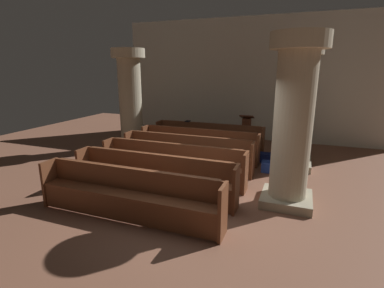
{
  "coord_description": "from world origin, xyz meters",
  "views": [
    {
      "loc": [
        1.88,
        -5.15,
        2.67
      ],
      "look_at": [
        -0.73,
        1.73,
        0.75
      ],
      "focal_mm": 27.13,
      "sensor_mm": 36.0,
      "label": 1
    }
  ],
  "objects_px": {
    "lectern": "(246,132)",
    "pew_row_4": "(153,175)",
    "kneeler_box_blue": "(268,167)",
    "pew_row_0": "(208,136)",
    "pew_row_5": "(127,193)",
    "pew_row_1": "(198,143)",
    "hymn_book": "(188,121)",
    "pew_row_2": "(187,151)",
    "kneeler_box_navy": "(265,157)",
    "pillar_aisle_rear": "(293,120)",
    "pillar_aisle_side": "(297,105)",
    "pew_row_3": "(172,162)",
    "pillar_far_side": "(130,98)"
  },
  "relations": [
    {
      "from": "lectern",
      "to": "pew_row_4",
      "type": "bearing_deg",
      "value": -101.03
    },
    {
      "from": "pew_row_4",
      "to": "kneeler_box_blue",
      "type": "height_order",
      "value": "pew_row_4"
    },
    {
      "from": "pew_row_0",
      "to": "pew_row_5",
      "type": "distance_m",
      "value": 4.8
    },
    {
      "from": "pew_row_1",
      "to": "pew_row_4",
      "type": "relative_size",
      "value": 1.0
    },
    {
      "from": "hymn_book",
      "to": "kneeler_box_blue",
      "type": "bearing_deg",
      "value": -28.01
    },
    {
      "from": "pew_row_2",
      "to": "pew_row_4",
      "type": "relative_size",
      "value": 1.0
    },
    {
      "from": "pew_row_1",
      "to": "kneeler_box_navy",
      "type": "bearing_deg",
      "value": 12.83
    },
    {
      "from": "pew_row_4",
      "to": "lectern",
      "type": "bearing_deg",
      "value": 78.97
    },
    {
      "from": "pew_row_4",
      "to": "lectern",
      "type": "distance_m",
      "value": 5.28
    },
    {
      "from": "kneeler_box_blue",
      "to": "pew_row_2",
      "type": "bearing_deg",
      "value": -165.18
    },
    {
      "from": "pew_row_0",
      "to": "pew_row_1",
      "type": "xyz_separation_m",
      "value": [
        0.0,
        -0.96,
        0.0
      ]
    },
    {
      "from": "pew_row_0",
      "to": "pew_row_2",
      "type": "distance_m",
      "value": 1.92
    },
    {
      "from": "pew_row_5",
      "to": "hymn_book",
      "type": "distance_m",
      "value": 5.08
    },
    {
      "from": "pew_row_0",
      "to": "pew_row_5",
      "type": "height_order",
      "value": "same"
    },
    {
      "from": "pillar_aisle_rear",
      "to": "hymn_book",
      "type": "distance_m",
      "value": 4.89
    },
    {
      "from": "pillar_aisle_rear",
      "to": "pillar_aisle_side",
      "type": "bearing_deg",
      "value": 90.0
    },
    {
      "from": "pew_row_1",
      "to": "pew_row_3",
      "type": "distance_m",
      "value": 1.92
    },
    {
      "from": "pew_row_0",
      "to": "kneeler_box_blue",
      "type": "height_order",
      "value": "pew_row_0"
    },
    {
      "from": "kneeler_box_navy",
      "to": "pew_row_5",
      "type": "bearing_deg",
      "value": -114.33
    },
    {
      "from": "pillar_aisle_rear",
      "to": "kneeler_box_navy",
      "type": "bearing_deg",
      "value": 105.78
    },
    {
      "from": "pew_row_3",
      "to": "hymn_book",
      "type": "distance_m",
      "value": 3.21
    },
    {
      "from": "kneeler_box_navy",
      "to": "kneeler_box_blue",
      "type": "xyz_separation_m",
      "value": [
        0.18,
        -0.84,
        0.01
      ]
    },
    {
      "from": "pew_row_4",
      "to": "pillar_aisle_rear",
      "type": "xyz_separation_m",
      "value": [
        2.68,
        0.7,
        1.23
      ]
    },
    {
      "from": "pew_row_5",
      "to": "pillar_far_side",
      "type": "height_order",
      "value": "pillar_far_side"
    },
    {
      "from": "pew_row_1",
      "to": "lectern",
      "type": "distance_m",
      "value": 2.52
    },
    {
      "from": "lectern",
      "to": "kneeler_box_blue",
      "type": "height_order",
      "value": "lectern"
    },
    {
      "from": "pew_row_0",
      "to": "pillar_aisle_side",
      "type": "relative_size",
      "value": 1.1
    },
    {
      "from": "pew_row_2",
      "to": "hymn_book",
      "type": "bearing_deg",
      "value": 110.82
    },
    {
      "from": "pillar_aisle_side",
      "to": "pew_row_5",
      "type": "bearing_deg",
      "value": -123.02
    },
    {
      "from": "pew_row_1",
      "to": "pew_row_2",
      "type": "relative_size",
      "value": 1.0
    },
    {
      "from": "lectern",
      "to": "kneeler_box_blue",
      "type": "xyz_separation_m",
      "value": [
        1.11,
        -2.7,
        -0.31
      ]
    },
    {
      "from": "pew_row_2",
      "to": "pillar_aisle_side",
      "type": "relative_size",
      "value": 1.1
    },
    {
      "from": "kneeler_box_navy",
      "to": "kneeler_box_blue",
      "type": "relative_size",
      "value": 1.2
    },
    {
      "from": "pew_row_2",
      "to": "kneeler_box_navy",
      "type": "bearing_deg",
      "value": 35.89
    },
    {
      "from": "pew_row_3",
      "to": "pillar_far_side",
      "type": "relative_size",
      "value": 1.1
    },
    {
      "from": "pew_row_2",
      "to": "pillar_far_side",
      "type": "bearing_deg",
      "value": 150.68
    },
    {
      "from": "pew_row_4",
      "to": "kneeler_box_blue",
      "type": "bearing_deg",
      "value": 49.53
    },
    {
      "from": "pillar_aisle_side",
      "to": "lectern",
      "type": "height_order",
      "value": "pillar_aisle_side"
    },
    {
      "from": "pew_row_5",
      "to": "kneeler_box_navy",
      "type": "distance_m",
      "value": 4.71
    },
    {
      "from": "pillar_aisle_side",
      "to": "pillar_far_side",
      "type": "distance_m",
      "value": 5.31
    },
    {
      "from": "pew_row_2",
      "to": "pillar_aisle_side",
      "type": "xyz_separation_m",
      "value": [
        2.68,
        1.24,
        1.23
      ]
    },
    {
      "from": "pew_row_3",
      "to": "pillar_aisle_rear",
      "type": "bearing_deg",
      "value": -5.54
    },
    {
      "from": "pew_row_0",
      "to": "pew_row_3",
      "type": "relative_size",
      "value": 1.0
    },
    {
      "from": "pillar_aisle_rear",
      "to": "kneeler_box_navy",
      "type": "xyz_separation_m",
      "value": [
        -0.74,
        2.62,
        -1.59
      ]
    },
    {
      "from": "pillar_aisle_rear",
      "to": "hymn_book",
      "type": "height_order",
      "value": "pillar_aisle_rear"
    },
    {
      "from": "pew_row_5",
      "to": "pillar_far_side",
      "type": "xyz_separation_m",
      "value": [
        -2.63,
        4.36,
        1.23
      ]
    },
    {
      "from": "pew_row_3",
      "to": "hymn_book",
      "type": "xyz_separation_m",
      "value": [
        -0.8,
        3.07,
        0.43
      ]
    },
    {
      "from": "kneeler_box_navy",
      "to": "kneeler_box_blue",
      "type": "height_order",
      "value": "kneeler_box_blue"
    },
    {
      "from": "pew_row_4",
      "to": "kneeler_box_navy",
      "type": "relative_size",
      "value": 8.95
    },
    {
      "from": "pew_row_5",
      "to": "kneeler_box_blue",
      "type": "bearing_deg",
      "value": 58.41
    }
  ]
}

